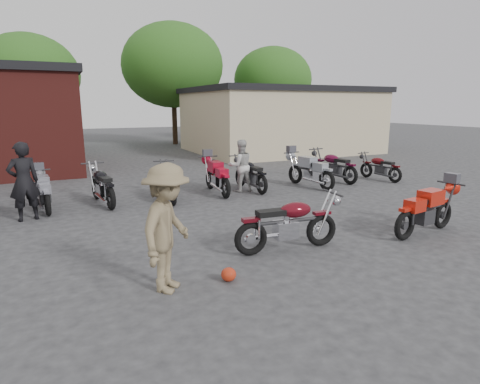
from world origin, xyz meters
name	(u,v)px	position (x,y,z in m)	size (l,w,h in m)	color
ground	(291,249)	(0.00, 0.00, 0.00)	(90.00, 90.00, 0.00)	#2E2E30
stucco_building	(279,122)	(8.50, 15.00, 1.75)	(10.00, 8.00, 3.50)	#BFB088
tree_1	(31,89)	(-5.00, 22.00, 3.70)	(5.92, 5.92, 7.40)	#2A5316
tree_2	(173,81)	(4.00, 22.00, 4.40)	(7.04, 7.04, 8.80)	#2A5316
tree_3	(272,92)	(12.00, 22.00, 3.80)	(6.08, 6.08, 7.60)	#2A5316
vintage_motorcycle	(289,220)	(-0.09, -0.05, 0.61)	(2.09, 0.69, 1.21)	#570A14
sportbike	(427,208)	(3.16, -0.44, 0.58)	(2.01, 0.66, 1.17)	red
helmet	(229,274)	(-1.72, -0.84, 0.11)	(0.25, 0.25, 0.23)	#B42C13
person_dark	(24,182)	(-4.81, 4.45, 0.97)	(0.71, 0.46, 1.93)	black
person_light	(241,166)	(1.36, 5.27, 0.85)	(0.82, 0.64, 1.70)	beige
person_tan	(168,228)	(-2.66, -0.73, 0.98)	(1.27, 0.73, 1.96)	#827050
row_bike_1	(44,190)	(-4.43, 5.39, 0.55)	(1.89, 0.62, 1.10)	gray
row_bike_2	(102,183)	(-2.93, 5.39, 0.61)	(2.09, 0.69, 1.21)	black
row_bike_3	(168,180)	(-1.07, 5.12, 0.59)	(2.04, 0.67, 1.18)	black
row_bike_4	(217,175)	(0.56, 5.34, 0.61)	(2.10, 0.69, 1.22)	#B50F29
row_bike_5	(250,172)	(1.75, 5.36, 0.59)	(2.05, 0.68, 1.19)	black
row_bike_6	(310,169)	(3.84, 4.94, 0.62)	(2.14, 0.71, 1.24)	#9BA0A9
row_bike_7	(334,164)	(5.27, 5.47, 0.62)	(2.15, 0.71, 1.25)	#500A26
row_bike_8	(380,166)	(7.01, 4.94, 0.53)	(1.83, 0.60, 1.06)	#4F090E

